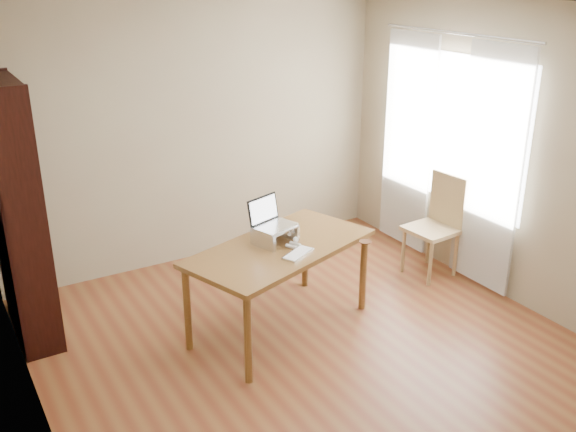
% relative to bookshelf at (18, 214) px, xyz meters
% --- Properties ---
extents(room, '(4.04, 4.54, 2.64)m').
position_rel_bookshelf_xyz_m(room, '(1.86, -1.54, 0.25)').
color(room, brown).
rests_on(room, ground).
extents(bookshelf, '(0.30, 0.90, 2.10)m').
position_rel_bookshelf_xyz_m(bookshelf, '(0.00, 0.00, 0.00)').
color(bookshelf, black).
rests_on(bookshelf, ground).
extents(curtains, '(0.03, 1.90, 2.25)m').
position_rel_bookshelf_xyz_m(curtains, '(3.75, -0.75, 0.12)').
color(curtains, silver).
rests_on(curtains, ground).
extents(desk, '(1.72, 1.22, 0.75)m').
position_rel_bookshelf_xyz_m(desk, '(1.78, -0.99, -0.39)').
color(desk, brown).
rests_on(desk, ground).
extents(laptop_stand, '(0.32, 0.25, 0.13)m').
position_rel_bookshelf_xyz_m(laptop_stand, '(1.78, -0.91, -0.22)').
color(laptop_stand, silver).
rests_on(laptop_stand, desk).
extents(laptop, '(0.38, 0.36, 0.23)m').
position_rel_bookshelf_xyz_m(laptop, '(1.78, -0.86, -0.11)').
color(laptop, silver).
rests_on(laptop, laptop_stand).
extents(keyboard, '(0.32, 0.25, 0.02)m').
position_rel_bookshelf_xyz_m(keyboard, '(1.81, -1.21, -0.29)').
color(keyboard, silver).
rests_on(keyboard, desk).
extents(coaster, '(0.10, 0.10, 0.01)m').
position_rel_bookshelf_xyz_m(coaster, '(2.41, -1.28, -0.30)').
color(coaster, brown).
rests_on(coaster, desk).
extents(cat, '(0.24, 0.48, 0.15)m').
position_rel_bookshelf_xyz_m(cat, '(1.79, -0.88, -0.24)').
color(cat, '#443C36').
rests_on(cat, desk).
extents(chair, '(0.47, 0.47, 0.99)m').
position_rel_bookshelf_xyz_m(chair, '(3.61, -0.87, -0.51)').
color(chair, '#A08456').
rests_on(chair, ground).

